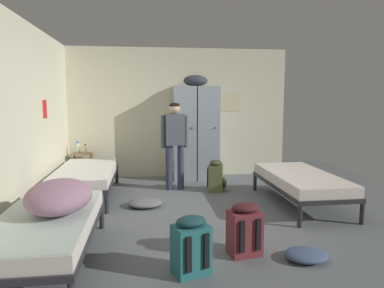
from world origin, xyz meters
name	(u,v)px	position (x,y,z in m)	size (l,w,h in m)	color
ground_plane	(194,212)	(0.00, 0.00, 0.00)	(7.74, 7.74, 0.00)	slate
room_backdrop	(116,116)	(-1.15, 1.18, 1.31)	(4.52, 4.90, 2.63)	beige
locker_bank	(195,131)	(0.32, 2.14, 0.97)	(0.90, 0.55, 2.07)	#8C99A3
shelf_unit	(82,164)	(-1.90, 2.17, 0.35)	(0.38, 0.30, 0.57)	#99704C
bed_left_front	(45,227)	(-1.65, -1.40, 0.38)	(0.90, 1.90, 0.49)	#28282D
bed_left_rear	(86,174)	(-1.65, 1.02, 0.38)	(0.90, 1.90, 0.49)	#28282D
bed_right	(301,180)	(1.65, 0.14, 0.38)	(0.90, 1.90, 0.49)	#28282D
bedding_heap	(59,196)	(-1.53, -1.31, 0.65)	(0.63, 0.84, 0.32)	gray
person_traveler	(175,138)	(-0.16, 1.32, 0.93)	(0.49, 0.23, 1.54)	#2D334C
water_bottle	(78,148)	(-1.98, 2.19, 0.67)	(0.07, 0.07, 0.22)	silver
lotion_bottle	(85,149)	(-1.83, 2.13, 0.65)	(0.06, 0.06, 0.17)	beige
backpack_maroon	(244,230)	(0.32, -1.43, 0.26)	(0.36, 0.37, 0.55)	maroon
backpack_olive	(216,176)	(0.55, 1.12, 0.26)	(0.38, 0.37, 0.55)	#566038
backpack_teal	(191,246)	(-0.28, -1.77, 0.26)	(0.38, 0.39, 0.55)	#23666B
clothes_pile_denim	(306,255)	(0.90, -1.65, 0.05)	(0.43, 0.37, 0.10)	#42567A
clothes_pile_grey	(145,203)	(-0.69, 0.34, 0.06)	(0.50, 0.44, 0.12)	slate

